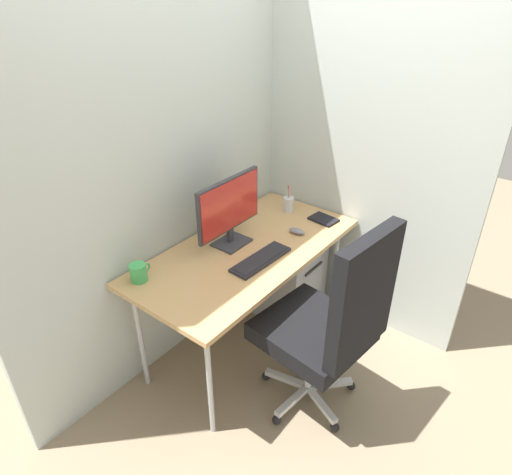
% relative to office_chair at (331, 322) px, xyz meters
% --- Properties ---
extents(ground_plane, '(8.00, 8.00, 0.00)m').
position_rel_office_chair_xyz_m(ground_plane, '(0.13, 0.64, -0.61)').
color(ground_plane, gray).
extents(wall_back, '(2.51, 0.04, 2.80)m').
position_rel_office_chair_xyz_m(wall_back, '(0.13, 1.02, 0.79)').
color(wall_back, '#B7C1BC').
rests_on(wall_back, ground_plane).
extents(wall_side_right, '(0.04, 1.79, 2.80)m').
position_rel_office_chair_xyz_m(wall_side_right, '(0.87, 0.48, 0.79)').
color(wall_side_right, '#B7C1BC').
rests_on(wall_side_right, ground_plane).
extents(desk, '(1.42, 0.70, 0.73)m').
position_rel_office_chair_xyz_m(desk, '(0.13, 0.64, 0.08)').
color(desk, tan).
rests_on(desk, ground_plane).
extents(office_chair, '(0.56, 0.60, 1.17)m').
position_rel_office_chair_xyz_m(office_chair, '(0.00, 0.00, 0.00)').
color(office_chair, black).
rests_on(office_chair, ground_plane).
extents(filing_cabinet, '(0.40, 0.46, 0.61)m').
position_rel_office_chair_xyz_m(filing_cabinet, '(0.58, 0.67, -0.31)').
color(filing_cabinet, '#9EA0A5').
rests_on(filing_cabinet, ground_plane).
extents(monitor, '(0.49, 0.16, 0.40)m').
position_rel_office_chair_xyz_m(monitor, '(0.12, 0.75, 0.34)').
color(monitor, '#333338').
rests_on(monitor, desk).
extents(keyboard, '(0.39, 0.14, 0.02)m').
position_rel_office_chair_xyz_m(keyboard, '(0.08, 0.50, 0.13)').
color(keyboard, black).
rests_on(keyboard, desk).
extents(mouse, '(0.06, 0.11, 0.03)m').
position_rel_office_chair_xyz_m(mouse, '(0.45, 0.51, 0.14)').
color(mouse, slate).
rests_on(mouse, desk).
extents(pen_holder, '(0.07, 0.07, 0.17)m').
position_rel_office_chair_xyz_m(pen_holder, '(0.67, 0.72, 0.17)').
color(pen_holder, silver).
rests_on(pen_holder, desk).
extents(notebook, '(0.14, 0.18, 0.02)m').
position_rel_office_chair_xyz_m(notebook, '(0.70, 0.47, 0.13)').
color(notebook, black).
rests_on(notebook, desk).
extents(coffee_mug, '(0.12, 0.09, 0.10)m').
position_rel_office_chair_xyz_m(coffee_mug, '(-0.45, 0.88, 0.17)').
color(coffee_mug, '#3FAD59').
rests_on(coffee_mug, desk).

